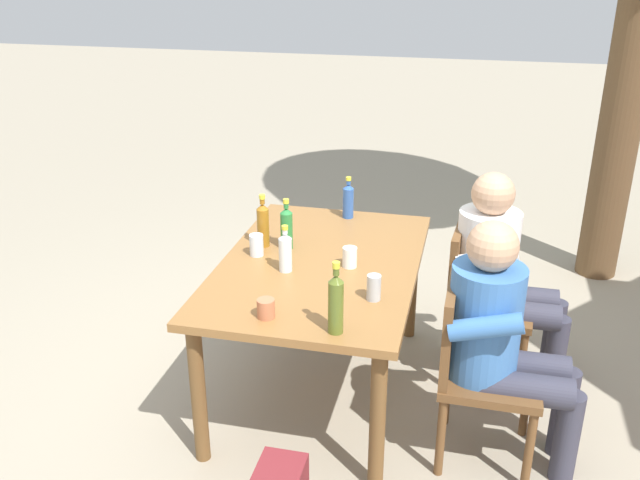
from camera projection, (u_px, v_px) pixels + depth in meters
name	position (u px, v px, depth m)	size (l,w,h in m)	color
ground_plane	(320.00, 387.00, 3.77)	(24.00, 24.00, 0.00)	gray
dining_table	(320.00, 279.00, 3.51)	(1.50, 0.98, 0.76)	olive
chair_far_left	(477.00, 295.00, 3.72)	(0.47, 0.47, 0.87)	brown
chair_far_right	(473.00, 363.00, 3.12)	(0.45, 0.45, 0.87)	brown
person_in_white_shirt	(501.00, 269.00, 3.63)	(0.47, 0.61, 1.18)	white
person_in_plaid_shirt	(502.00, 334.00, 3.03)	(0.47, 0.61, 1.18)	#3D70B2
bottle_amber	(263.00, 224.00, 3.62)	(0.06, 0.06, 0.29)	#996019
bottle_green	(287.00, 227.00, 3.59)	(0.06, 0.06, 0.27)	#287A38
bottle_clear	(285.00, 252.00, 3.34)	(0.06, 0.06, 0.24)	white
bottle_olive	(336.00, 303.00, 2.80)	(0.06, 0.06, 0.32)	#566623
bottle_blue	(348.00, 200.00, 4.00)	(0.06, 0.06, 0.25)	#2D56A3
cup_steel	(374.00, 288.00, 3.09)	(0.06, 0.06, 0.12)	#B2B7BC
cup_white	(350.00, 257.00, 3.41)	(0.07, 0.07, 0.10)	white
cup_glass	(257.00, 245.00, 3.53)	(0.07, 0.07, 0.11)	silver
cup_terracotta	(266.00, 308.00, 2.95)	(0.08, 0.08, 0.08)	#BC6B47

